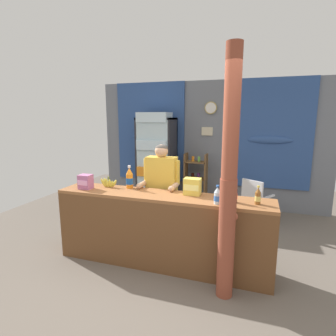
% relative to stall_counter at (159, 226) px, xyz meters
% --- Properties ---
extents(ground_plane, '(7.93, 7.93, 0.00)m').
position_rel_stall_counter_xyz_m(ground_plane, '(0.14, 0.96, -0.59)').
color(ground_plane, '#665B51').
extents(back_wall_curtained, '(5.01, 0.22, 2.72)m').
position_rel_stall_counter_xyz_m(back_wall_curtained, '(0.13, 2.84, 0.81)').
color(back_wall_curtained, slate).
rests_on(back_wall_curtained, ground).
extents(stall_counter, '(2.84, 0.50, 0.98)m').
position_rel_stall_counter_xyz_m(stall_counter, '(0.00, 0.00, 0.00)').
color(stall_counter, '#935B33').
rests_on(stall_counter, ground).
extents(timber_post, '(0.20, 0.18, 2.67)m').
position_rel_stall_counter_xyz_m(timber_post, '(0.89, -0.30, 0.69)').
color(timber_post, brown).
rests_on(timber_post, ground).
extents(drink_fridge, '(0.77, 0.63, 2.06)m').
position_rel_stall_counter_xyz_m(drink_fridge, '(-0.92, 2.36, 0.54)').
color(drink_fridge, '#232328').
rests_on(drink_fridge, ground).
extents(bottle_shelf_rack, '(0.48, 0.28, 1.20)m').
position_rel_stall_counter_xyz_m(bottle_shelf_rack, '(-0.07, 2.51, 0.03)').
color(bottle_shelf_rack, brown).
rests_on(bottle_shelf_rack, ground).
extents(plastic_lawn_chair, '(0.61, 0.61, 0.86)m').
position_rel_stall_counter_xyz_m(plastic_lawn_chair, '(1.18, 1.92, -0.10)').
color(plastic_lawn_chair, silver).
rests_on(plastic_lawn_chair, ground).
extents(shopkeeper, '(0.55, 0.42, 1.58)m').
position_rel_stall_counter_xyz_m(shopkeeper, '(-0.15, 0.53, 0.41)').
color(shopkeeper, '#28282D').
rests_on(shopkeeper, ground).
extents(soda_bottle_orange_soda, '(0.10, 0.10, 0.32)m').
position_rel_stall_counter_xyz_m(soda_bottle_orange_soda, '(-0.53, 0.27, 0.52)').
color(soda_bottle_orange_soda, orange).
rests_on(soda_bottle_orange_soda, stall_counter).
extents(soda_bottle_iced_tea, '(0.07, 0.07, 0.22)m').
position_rel_stall_counter_xyz_m(soda_bottle_iced_tea, '(1.19, 0.08, 0.48)').
color(soda_bottle_iced_tea, brown).
rests_on(soda_bottle_iced_tea, stall_counter).
extents(soda_bottle_water, '(0.08, 0.08, 0.22)m').
position_rel_stall_counter_xyz_m(soda_bottle_water, '(0.74, -0.06, 0.48)').
color(soda_bottle_water, silver).
rests_on(soda_bottle_water, stall_counter).
extents(soda_bottle_cola, '(0.07, 0.07, 0.25)m').
position_rel_stall_counter_xyz_m(soda_bottle_cola, '(0.92, 0.06, 0.50)').
color(soda_bottle_cola, black).
rests_on(soda_bottle_cola, stall_counter).
extents(snack_box_instant_noodle, '(0.21, 0.15, 0.22)m').
position_rel_stall_counter_xyz_m(snack_box_instant_noodle, '(0.38, 0.22, 0.50)').
color(snack_box_instant_noodle, '#EAD14C').
rests_on(snack_box_instant_noodle, stall_counter).
extents(snack_box_wafer, '(0.17, 0.15, 0.20)m').
position_rel_stall_counter_xyz_m(snack_box_wafer, '(-1.10, 0.04, 0.49)').
color(snack_box_wafer, '#B76699').
rests_on(snack_box_wafer, stall_counter).
extents(banana_bunch, '(0.28, 0.06, 0.16)m').
position_rel_stall_counter_xyz_m(banana_bunch, '(-0.84, 0.22, 0.45)').
color(banana_bunch, '#DBCC42').
rests_on(banana_bunch, stall_counter).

